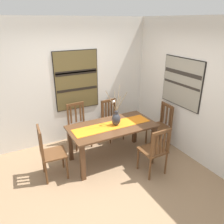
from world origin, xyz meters
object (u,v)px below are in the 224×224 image
at_px(dining_table, 112,131).
at_px(chair_0, 161,125).
at_px(chair_2, 155,150).
at_px(painting_on_back_wall, 77,80).
at_px(chair_1, 50,152).
at_px(chair_3, 112,118).
at_px(painting_on_side_wall, 182,83).
at_px(centerpiece_vase, 116,118).
at_px(chair_4, 79,125).

relative_size(dining_table, chair_0, 1.74).
height_order(chair_2, painting_on_back_wall, painting_on_back_wall).
xyz_separation_m(dining_table, chair_1, (-1.23, -0.00, -0.12)).
distance_m(chair_3, painting_on_side_wall, 1.76).
bearing_deg(chair_0, centerpiece_vase, 179.49).
height_order(chair_0, chair_2, chair_0).
height_order(dining_table, chair_0, chair_0).
bearing_deg(painting_on_back_wall, centerpiece_vase, -74.73).
bearing_deg(chair_3, painting_on_back_wall, 148.58).
distance_m(chair_4, painting_on_back_wall, 0.98).
relative_size(centerpiece_vase, chair_4, 0.77).
bearing_deg(painting_on_back_wall, painting_on_side_wall, -40.33).
distance_m(dining_table, painting_on_back_wall, 1.44).
distance_m(chair_0, chair_1, 2.41).
relative_size(centerpiece_vase, chair_0, 0.77).
xyz_separation_m(chair_2, chair_4, (-0.84, 1.61, -0.00)).
bearing_deg(painting_on_side_wall, chair_1, 174.68).
bearing_deg(chair_0, chair_1, 179.27).
distance_m(chair_0, chair_3, 1.14).
bearing_deg(painting_on_side_wall, painting_on_back_wall, 139.67).
height_order(dining_table, chair_1, chair_1).
relative_size(dining_table, centerpiece_vase, 2.26).
relative_size(chair_1, painting_on_back_wall, 0.76).
height_order(chair_4, painting_on_side_wall, painting_on_side_wall).
bearing_deg(chair_2, dining_table, 119.48).
relative_size(centerpiece_vase, chair_1, 0.75).
bearing_deg(chair_2, painting_on_side_wall, 28.25).
bearing_deg(chair_1, painting_on_side_wall, -5.32).
height_order(dining_table, centerpiece_vase, centerpiece_vase).
height_order(chair_1, chair_3, chair_1).
bearing_deg(painting_on_back_wall, chair_0, -40.22).
relative_size(chair_0, chair_3, 1.05).
bearing_deg(chair_1, chair_3, 25.90).
bearing_deg(chair_0, painting_on_back_wall, 139.78).
height_order(chair_1, chair_4, chair_1).
bearing_deg(chair_3, painting_on_side_wall, -44.99).
bearing_deg(chair_2, centerpiece_vase, 115.86).
relative_size(chair_1, chair_2, 1.05).
relative_size(centerpiece_vase, chair_2, 0.79).
bearing_deg(painting_on_side_wall, chair_3, 135.01).
bearing_deg(centerpiece_vase, chair_0, -0.51).
bearing_deg(chair_0, chair_2, -134.72).
bearing_deg(chair_4, chair_2, -62.45).
bearing_deg(dining_table, chair_2, -60.52).
bearing_deg(painting_on_back_wall, chair_3, -31.42).
xyz_separation_m(chair_0, chair_4, (-1.58, 0.86, -0.00)).
relative_size(chair_3, painting_on_back_wall, 0.70).
bearing_deg(painting_on_side_wall, dining_table, 170.17).
xyz_separation_m(chair_4, painting_on_side_wall, (1.83, -1.07, 0.98)).
relative_size(chair_1, chair_4, 1.03).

